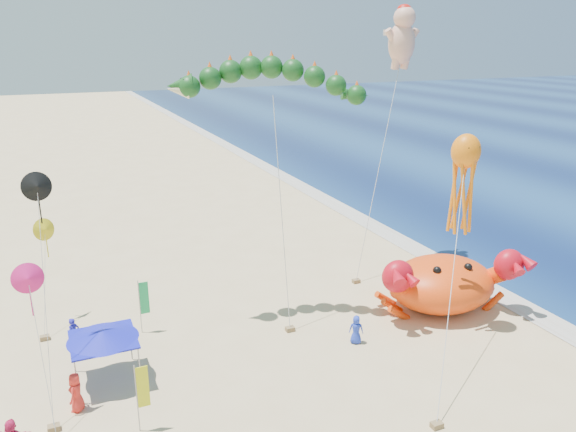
# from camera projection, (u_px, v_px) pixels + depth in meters

# --- Properties ---
(ground) EXTENTS (320.00, 320.00, 0.00)m
(ground) POSITION_uv_depth(u_px,v_px,m) (334.00, 330.00, 32.08)
(ground) COLOR #D1B784
(ground) RESTS_ON ground
(foam_strip) EXTENTS (320.00, 320.00, 0.00)m
(foam_strip) POSITION_uv_depth(u_px,v_px,m) (496.00, 293.00, 36.66)
(foam_strip) COLOR silver
(foam_strip) RESTS_ON ground
(crab_inflatable) EXTENTS (9.08, 6.58, 3.98)m
(crab_inflatable) POSITION_uv_depth(u_px,v_px,m) (443.00, 282.00, 34.12)
(crab_inflatable) COLOR #F7440D
(crab_inflatable) RESTS_ON ground
(dragon_kite) EXTENTS (10.86, 5.10, 14.65)m
(dragon_kite) POSITION_uv_depth(u_px,v_px,m) (270.00, 86.00, 30.09)
(dragon_kite) COLOR #113F15
(dragon_kite) RESTS_ON ground
(cherub_kite) EXTENTS (6.30, 4.62, 18.11)m
(cherub_kite) POSITION_uv_depth(u_px,v_px,m) (402.00, 36.00, 38.42)
(cherub_kite) COLOR #F2AD93
(cherub_kite) RESTS_ON ground
(octopus_kite) EXTENTS (7.36, 7.87, 11.18)m
(octopus_kite) POSITION_uv_depth(u_px,v_px,m) (463.00, 177.00, 29.78)
(octopus_kite) COLOR orange
(octopus_kite) RESTS_ON ground
(canopy_blue) EXTENTS (3.33, 3.33, 2.71)m
(canopy_blue) POSITION_uv_depth(u_px,v_px,m) (103.00, 335.00, 26.62)
(canopy_blue) COLOR gray
(canopy_blue) RESTS_ON ground
(feather_flags) EXTENTS (11.36, 8.51, 3.20)m
(feather_flags) POSITION_uv_depth(u_px,v_px,m) (45.00, 355.00, 25.75)
(feather_flags) COLOR gray
(feather_flags) RESTS_ON ground
(beachgoers) EXTENTS (31.04, 9.22, 1.84)m
(beachgoers) POSITION_uv_depth(u_px,v_px,m) (138.00, 361.00, 27.43)
(beachgoers) COLOR silver
(beachgoers) RESTS_ON ground
(small_kites) EXTENTS (2.18, 12.94, 10.39)m
(small_kites) POSITION_uv_depth(u_px,v_px,m) (41.00, 247.00, 26.53)
(small_kites) COLOR #E41974
(small_kites) RESTS_ON ground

